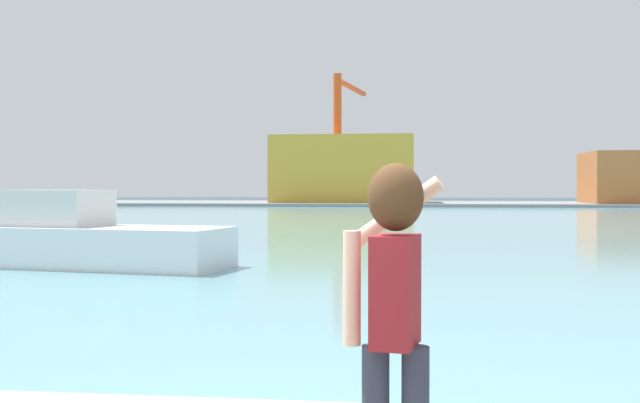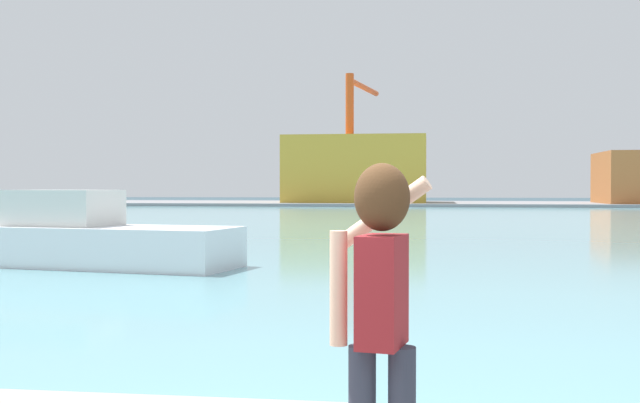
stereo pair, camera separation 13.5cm
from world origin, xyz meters
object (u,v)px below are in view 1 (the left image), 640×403
warehouse_left (344,170)px  port_crane (342,122)px  person_photographer (394,297)px  boat_moored (79,239)px

warehouse_left → port_crane: size_ratio=1.10×
person_photographer → warehouse_left: warehouse_left is taller
person_photographer → boat_moored: 18.88m
person_photographer → port_crane: 91.10m
boat_moored → port_crane: (0.37, 73.77, 9.43)m
boat_moored → port_crane: 74.38m
person_photographer → boat_moored: person_photographer is taller
boat_moored → warehouse_left: 74.99m
boat_moored → warehouse_left: warehouse_left is taller
warehouse_left → port_crane: bearing=-100.3°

